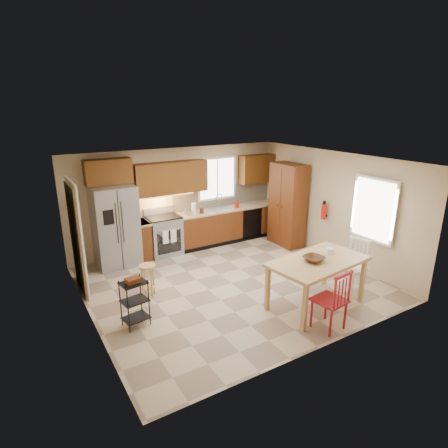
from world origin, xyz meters
name	(u,v)px	position (x,y,z in m)	size (l,w,h in m)	color
floor	(231,283)	(0.00, 0.00, 0.00)	(5.50, 5.50, 0.00)	tan
ceiling	(232,161)	(0.00, 0.00, 2.50)	(5.50, 5.00, 0.02)	silver
wall_back	(178,198)	(0.00, 2.50, 1.25)	(5.50, 0.02, 2.50)	#CCB793
wall_front	(326,272)	(0.00, -2.50, 1.25)	(5.50, 0.02, 2.50)	#CCB793
wall_left	(85,253)	(-2.75, 0.00, 1.25)	(0.02, 5.00, 2.50)	#CCB793
wall_right	(333,206)	(2.75, 0.00, 1.25)	(0.02, 5.00, 2.50)	#CCB793
refrigerator	(116,226)	(-1.70, 2.12, 0.91)	(0.92, 0.75, 1.82)	gray
range_stove	(164,236)	(-0.55, 2.19, 0.46)	(0.76, 0.63, 0.92)	gray
base_cabinet_narrow	(142,240)	(-1.10, 2.20, 0.45)	(0.30, 0.60, 0.90)	#572A10
base_cabinet_run	(229,224)	(1.29, 2.20, 0.45)	(2.92, 0.60, 0.90)	#572A10
dishwasher	(252,224)	(1.85, 1.91, 0.45)	(0.60, 0.02, 0.78)	black
backsplash	(223,195)	(1.29, 2.48, 1.18)	(2.92, 0.03, 0.55)	beige
upper_over_fridge	(108,172)	(-1.70, 2.33, 2.10)	(1.00, 0.35, 0.55)	brown
upper_left_block	(171,178)	(-0.25, 2.33, 1.83)	(1.80, 0.35, 0.75)	brown
upper_right_block	(257,169)	(2.25, 2.33, 1.83)	(1.00, 0.35, 0.75)	brown
window_back	(217,178)	(1.10, 2.48, 1.65)	(1.12, 0.04, 1.12)	white
sink	(222,210)	(1.10, 2.20, 0.86)	(0.62, 0.46, 0.16)	gray
undercab_glow	(160,196)	(-0.55, 2.30, 1.43)	(1.60, 0.30, 0.01)	#FFBF66
soap_bottle	(237,204)	(1.48, 2.10, 1.00)	(0.09, 0.09, 0.19)	#B5190C
paper_towel	(194,208)	(0.25, 2.15, 1.04)	(0.12, 0.12, 0.28)	white
canister_steel	(187,212)	(0.05, 2.15, 0.99)	(0.11, 0.11, 0.18)	gray
canister_wood	(202,210)	(0.45, 2.12, 0.97)	(0.10, 0.10, 0.14)	#4B2914
pantry	(287,205)	(2.43, 1.20, 1.05)	(0.50, 0.95, 2.10)	#572A10
fire_extinguisher	(324,212)	(2.63, 0.15, 1.10)	(0.12, 0.12, 0.36)	#B5190C
window_right	(374,210)	(2.68, -1.15, 1.45)	(0.04, 1.02, 1.32)	white
doorway	(76,239)	(-2.67, 1.30, 1.05)	(0.04, 0.95, 2.10)	#8C7A59
dining_table	(316,283)	(0.86, -1.51, 0.43)	(1.77, 1.00, 0.86)	tan
chair_red	(330,299)	(0.51, -2.16, 0.52)	(0.49, 0.49, 1.04)	maroon
chair_white	(351,266)	(1.81, -1.46, 0.52)	(0.49, 0.49, 1.04)	white
table_bowl	(314,262)	(0.75, -1.51, 0.88)	(0.36, 0.36, 0.09)	#4B2914
table_jar	(329,252)	(1.24, -1.40, 0.91)	(0.15, 0.15, 0.17)	white
bar_stool	(148,281)	(-1.63, 0.36, 0.32)	(0.31, 0.31, 0.64)	tan
utility_cart	(135,303)	(-2.15, -0.48, 0.41)	(0.41, 0.32, 0.81)	black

